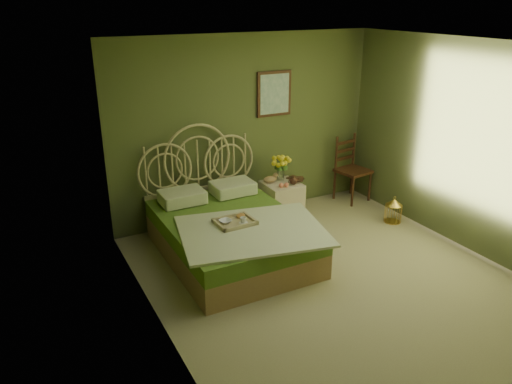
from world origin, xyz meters
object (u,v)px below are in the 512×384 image
nightstand (281,196)px  chair (350,164)px  bed (229,231)px  birdcage (393,211)px

nightstand → chair: bearing=7.5°
bed → chair: bed is taller
nightstand → chair: (1.36, 0.18, 0.22)m
chair → birdcage: chair is taller
chair → birdcage: (-0.00, -1.04, -0.40)m
bed → chair: bearing=18.4°
nightstand → bed: bearing=-150.2°
bed → nightstand: 1.30m
chair → bed: bearing=-170.6°
birdcage → chair: bearing=90.0°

